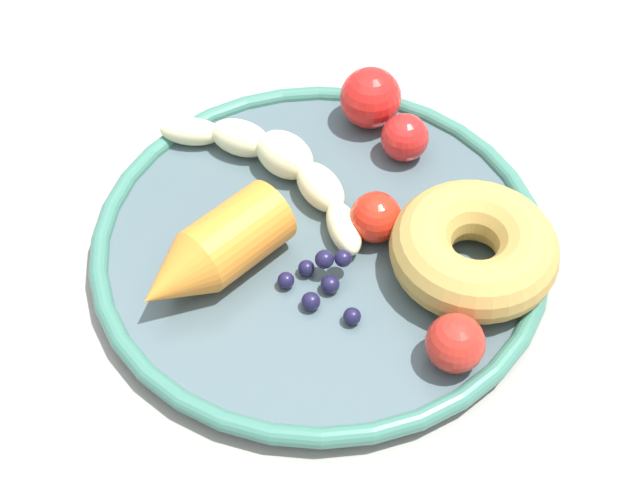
% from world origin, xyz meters
% --- Properties ---
extents(dining_table, '(0.96, 0.88, 0.75)m').
position_xyz_m(dining_table, '(0.00, 0.00, 0.66)').
color(dining_table, gray).
rests_on(dining_table, ground_plane).
extents(plate, '(0.29, 0.29, 0.02)m').
position_xyz_m(plate, '(0.02, -0.01, 0.76)').
color(plate, '#46595F').
rests_on(plate, dining_table).
extents(banana, '(0.16, 0.10, 0.03)m').
position_xyz_m(banana, '(0.06, -0.05, 0.78)').
color(banana, beige).
rests_on(banana, plate).
extents(carrot_orange, '(0.09, 0.11, 0.04)m').
position_xyz_m(carrot_orange, '(0.08, 0.03, 0.79)').
color(carrot_orange, orange).
rests_on(carrot_orange, plate).
extents(donut, '(0.11, 0.11, 0.04)m').
position_xyz_m(donut, '(-0.07, -0.00, 0.79)').
color(donut, '#AF8D44').
rests_on(donut, plate).
extents(blueberry_pile, '(0.05, 0.05, 0.02)m').
position_xyz_m(blueberry_pile, '(0.02, 0.03, 0.77)').
color(blueberry_pile, '#191638').
rests_on(blueberry_pile, plate).
extents(tomato_near, '(0.04, 0.04, 0.04)m').
position_xyz_m(tomato_near, '(0.01, -0.12, 0.79)').
color(tomato_near, red).
rests_on(tomato_near, plate).
extents(tomato_mid, '(0.03, 0.03, 0.03)m').
position_xyz_m(tomato_mid, '(-0.02, -0.09, 0.78)').
color(tomato_mid, red).
rests_on(tomato_mid, plate).
extents(tomato_far, '(0.03, 0.03, 0.03)m').
position_xyz_m(tomato_far, '(-0.07, 0.07, 0.78)').
color(tomato_far, red).
rests_on(tomato_far, plate).
extents(tomato_extra, '(0.03, 0.03, 0.03)m').
position_xyz_m(tomato_extra, '(-0.01, -0.02, 0.78)').
color(tomato_extra, red).
rests_on(tomato_extra, plate).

